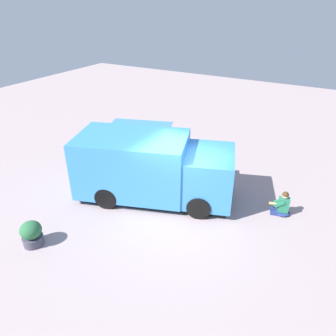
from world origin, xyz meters
name	(u,v)px	position (x,y,z in m)	size (l,w,h in m)	color
ground_plane	(179,209)	(0.00, 0.00, 0.00)	(40.00, 40.00, 0.00)	#A69293
food_truck	(152,169)	(0.29, 1.25, 1.09)	(3.85, 5.78, 2.25)	#3889DB
person_customer	(282,205)	(1.42, -3.08, 0.34)	(0.57, 0.76, 0.86)	navy
planter_flowering_near	(171,141)	(4.28, 2.70, 0.35)	(0.47, 0.47, 0.66)	silver
planter_flowering_far	(32,234)	(-3.66, 2.89, 0.39)	(0.61, 0.61, 0.78)	#464455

